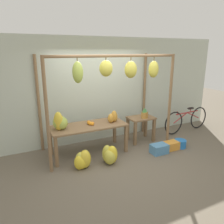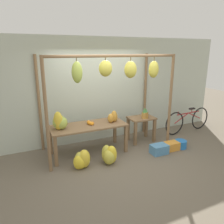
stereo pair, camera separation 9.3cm
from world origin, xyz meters
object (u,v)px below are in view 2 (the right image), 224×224
at_px(banana_pile_ground_left, 81,160).
at_px(blue_bucket, 180,144).
at_px(papaya_pile, 113,117).
at_px(pineapple_cluster, 145,114).
at_px(orange_pile, 90,123).
at_px(fruit_crate_white, 159,149).
at_px(banana_pile_ground_right, 109,156).
at_px(fruit_crate_purple, 171,146).
at_px(parked_bicycle, 188,120).
at_px(banana_pile_on_table, 60,122).

bearing_deg(banana_pile_ground_left, blue_bucket, -1.97).
bearing_deg(blue_bucket, papaya_pile, 157.40).
height_order(pineapple_cluster, blue_bucket, pineapple_cluster).
distance_m(orange_pile, banana_pile_ground_left, 0.96).
bearing_deg(fruit_crate_white, banana_pile_ground_left, 176.09).
relative_size(banana_pile_ground_left, banana_pile_ground_right, 1.06).
bearing_deg(fruit_crate_purple, parked_bicycle, 33.04).
distance_m(banana_pile_on_table, banana_pile_ground_right, 1.34).
distance_m(banana_pile_ground_left, banana_pile_ground_right, 0.63).
xyz_separation_m(orange_pile, papaya_pile, (0.59, -0.04, 0.09)).
bearing_deg(papaya_pile, orange_pile, 176.50).
height_order(orange_pile, pineapple_cluster, pineapple_cluster).
bearing_deg(banana_pile_ground_right, parked_bicycle, 15.16).
distance_m(banana_pile_ground_right, parked_bicycle, 3.14).
bearing_deg(blue_bucket, parked_bicycle, 40.08).
relative_size(fruit_crate_white, blue_bucket, 1.32).
bearing_deg(banana_pile_ground_left, parked_bicycle, 11.69).
xyz_separation_m(papaya_pile, fruit_crate_purple, (1.33, -0.67, -0.75)).
bearing_deg(fruit_crate_purple, banana_pile_ground_right, 179.23).
bearing_deg(pineapple_cluster, blue_bucket, -48.30).
bearing_deg(fruit_crate_purple, banana_pile_on_table, 165.19).
distance_m(banana_pile_ground_left, fruit_crate_white, 1.94).
bearing_deg(fruit_crate_white, blue_bucket, 3.36).
distance_m(orange_pile, fruit_crate_purple, 2.15).
bearing_deg(papaya_pile, pineapple_cluster, 3.27).
bearing_deg(blue_bucket, orange_pile, 162.16).
height_order(papaya_pile, fruit_crate_purple, papaya_pile).
bearing_deg(banana_pile_ground_left, banana_pile_on_table, 114.92).
distance_m(orange_pile, parked_bicycle, 3.24).
relative_size(banana_pile_on_table, fruit_crate_white, 1.05).
height_order(orange_pile, banana_pile_ground_right, orange_pile).
relative_size(banana_pile_on_table, parked_bicycle, 0.24).
bearing_deg(fruit_crate_white, papaya_pile, 141.87).
bearing_deg(orange_pile, blue_bucket, -17.84).
distance_m(banana_pile_ground_right, fruit_crate_purple, 1.73).
bearing_deg(papaya_pile, blue_bucket, -22.60).
distance_m(banana_pile_ground_left, papaya_pile, 1.36).
bearing_deg(banana_pile_on_table, papaya_pile, -1.23).
relative_size(orange_pile, pineapple_cluster, 0.67).
bearing_deg(fruit_crate_white, fruit_crate_purple, 6.19).
xyz_separation_m(banana_pile_ground_right, papaya_pile, (0.40, 0.65, 0.67)).
bearing_deg(pineapple_cluster, orange_pile, -179.28).
height_order(fruit_crate_white, blue_bucket, fruit_crate_white).
distance_m(orange_pile, pineapple_cluster, 1.56).
xyz_separation_m(fruit_crate_white, blue_bucket, (0.71, 0.04, -0.01)).
bearing_deg(banana_pile_on_table, pineapple_cluster, 0.69).
distance_m(blue_bucket, papaya_pile, 1.91).
bearing_deg(banana_pile_ground_left, fruit_crate_white, -3.91).
distance_m(banana_pile_ground_left, parked_bicycle, 3.73).
height_order(banana_pile_ground_right, fruit_crate_white, banana_pile_ground_right).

